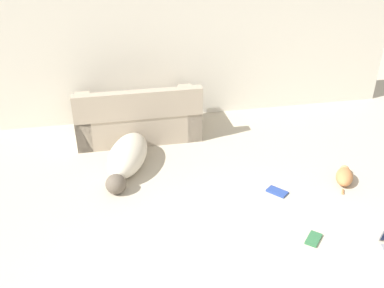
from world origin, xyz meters
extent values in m
cube|color=silver|center=(0.00, 4.09, 1.31)|extent=(6.50, 0.06, 2.63)
cube|color=tan|center=(-0.70, 3.55, 0.21)|extent=(1.65, 0.77, 0.41)
cube|color=tan|center=(-0.70, 3.22, 0.59)|extent=(1.65, 0.14, 0.36)
cube|color=tan|center=(0.02, 3.55, 0.28)|extent=(0.20, 0.77, 0.55)
cube|color=tan|center=(-1.43, 3.54, 0.28)|extent=(0.20, 0.77, 0.55)
ellipsoid|color=beige|center=(-0.90, 2.69, 0.18)|extent=(0.71, 1.04, 0.35)
sphere|color=brown|center=(-1.08, 2.18, 0.11)|extent=(0.29, 0.29, 0.23)
cylinder|color=beige|center=(-0.71, 3.25, 0.03)|extent=(0.12, 0.24, 0.05)
ellipsoid|color=#BC7A47|center=(1.50, 1.86, 0.08)|extent=(0.33, 0.38, 0.17)
sphere|color=tan|center=(1.60, 2.02, 0.06)|extent=(0.16, 0.16, 0.12)
cylinder|color=#BC7A47|center=(1.40, 1.68, 0.01)|extent=(0.06, 0.08, 0.02)
cube|color=#28428E|center=(0.68, 1.82, 0.01)|extent=(0.24, 0.25, 0.02)
cube|color=#2D663D|center=(0.73, 1.02, 0.01)|extent=(0.22, 0.23, 0.02)
camera|label=1|loc=(-1.03, -1.83, 2.78)|focal=40.00mm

